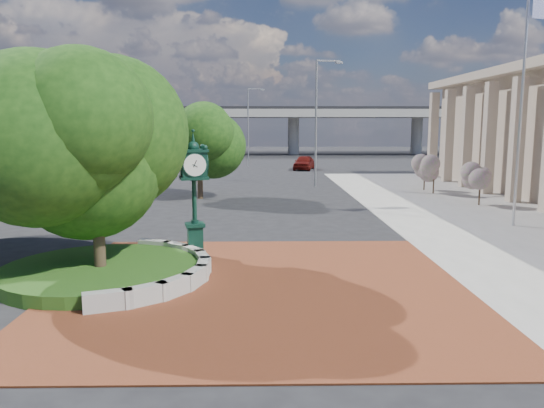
{
  "coord_description": "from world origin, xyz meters",
  "views": [
    {
      "loc": [
        0.08,
        -16.11,
        4.75
      ],
      "look_at": [
        0.37,
        1.5,
        2.11
      ],
      "focal_mm": 35.0,
      "sensor_mm": 36.0,
      "label": 1
    }
  ],
  "objects_px": {
    "street_lamp_far": "(250,121)",
    "flagpole_b": "(521,107)",
    "post_clock": "(194,189)",
    "street_lamp_near": "(319,113)",
    "parked_car": "(304,162)"
  },
  "relations": [
    {
      "from": "street_lamp_far",
      "to": "flagpole_b",
      "type": "bearing_deg",
      "value": -70.24
    },
    {
      "from": "post_clock",
      "to": "street_lamp_near",
      "type": "xyz_separation_m",
      "value": [
        6.71,
        22.34,
        3.14
      ]
    },
    {
      "from": "flagpole_b",
      "to": "street_lamp_near",
      "type": "height_order",
      "value": "flagpole_b"
    },
    {
      "from": "street_lamp_near",
      "to": "flagpole_b",
      "type": "bearing_deg",
      "value": -65.65
    },
    {
      "from": "post_clock",
      "to": "flagpole_b",
      "type": "relative_size",
      "value": 0.42
    },
    {
      "from": "post_clock",
      "to": "street_lamp_far",
      "type": "relative_size",
      "value": 0.51
    },
    {
      "from": "post_clock",
      "to": "parked_car",
      "type": "relative_size",
      "value": 1.0
    },
    {
      "from": "flagpole_b",
      "to": "street_lamp_near",
      "type": "relative_size",
      "value": 1.13
    },
    {
      "from": "street_lamp_far",
      "to": "street_lamp_near",
      "type": "bearing_deg",
      "value": -74.19
    },
    {
      "from": "post_clock",
      "to": "parked_car",
      "type": "bearing_deg",
      "value": 79.79
    },
    {
      "from": "parked_car",
      "to": "post_clock",
      "type": "bearing_deg",
      "value": -86.15
    },
    {
      "from": "flagpole_b",
      "to": "street_lamp_far",
      "type": "relative_size",
      "value": 1.23
    },
    {
      "from": "flagpole_b",
      "to": "street_lamp_near",
      "type": "bearing_deg",
      "value": 114.35
    },
    {
      "from": "post_clock",
      "to": "street_lamp_far",
      "type": "xyz_separation_m",
      "value": [
        0.94,
        42.72,
        2.69
      ]
    },
    {
      "from": "parked_car",
      "to": "street_lamp_near",
      "type": "bearing_deg",
      "value": -76.27
    }
  ]
}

